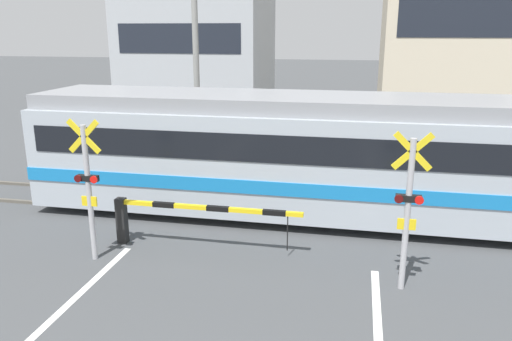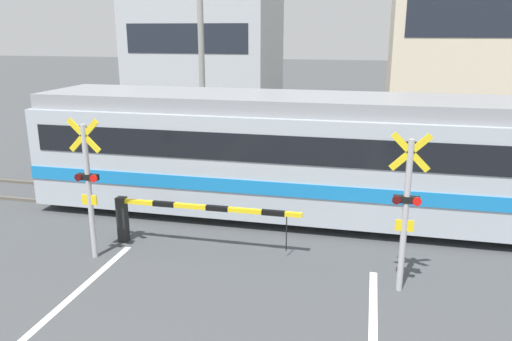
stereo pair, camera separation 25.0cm
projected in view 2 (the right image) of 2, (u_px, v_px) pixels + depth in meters
rail_track_near at (266, 220)px, 12.27m from camera, size 50.00×0.10×0.08m
rail_track_far at (277, 201)px, 13.61m from camera, size 50.00×0.10×0.08m
commuter_train at (357, 155)px, 12.05m from camera, size 16.07×2.83×3.03m
crossing_barrier_near at (169, 213)px, 10.70m from camera, size 4.09×0.20×1.03m
crossing_barrier_far at (347, 157)px, 15.47m from camera, size 4.09×0.20×1.03m
crossing_signal_left at (88, 183)px, 9.93m from camera, size 0.68×0.15×2.91m
crossing_signal_right at (406, 207)px, 8.61m from camera, size 0.68×0.15×2.91m
pedestrian at (311, 132)px, 17.78m from camera, size 0.38×0.23×1.78m
building_left_of_street at (207, 44)px, 28.85m from camera, size 7.85×6.65×7.50m
building_right_of_street at (454, 27)px, 25.69m from camera, size 6.21×6.65×9.35m
utility_pole_streetside at (201, 42)px, 18.09m from camera, size 0.22×0.22×8.27m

